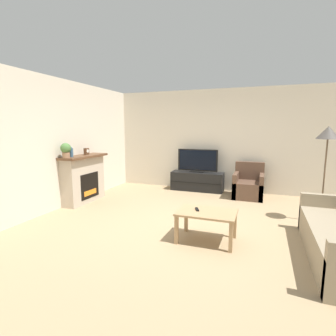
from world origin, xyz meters
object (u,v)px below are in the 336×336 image
Objects in this scene: coffee_table at (207,216)px; floor_lamp at (328,138)px; armchair at (248,186)px; mantel_clock at (86,151)px; tv_stand at (197,181)px; potted_plant at (66,150)px; remote at (197,209)px; tv at (197,162)px; fireplace at (84,178)px; mantel_vase_left at (71,152)px.

floor_lamp is at bearing 39.83° from coffee_table.
mantel_clock is at bearing -155.68° from armchair.
coffee_table is at bearing -73.62° from tv_stand.
remote is at bearing -11.01° from potted_plant.
floor_lamp is (1.92, 1.45, 1.05)m from remote.
fireplace is at bearing -138.01° from tv.
floor_lamp reaches higher than armchair.
tv is 3.20m from floor_lamp.
mantel_vase_left is at bearing 142.48° from remote.
fireplace is 3.29m from coffee_table.
mantel_clock is at bearing 82.09° from fireplace.
floor_lamp reaches higher than potted_plant.
mantel_vase_left is 1.42× the size of mantel_clock.
remote is at bearing -142.94° from floor_lamp.
floor_lamp is (1.33, -1.36, 1.24)m from armchair.
fireplace is 5.91× the size of mantel_vase_left.
tv_stand is 1.37m from armchair.
fireplace is at bearing 92.54° from mantel_vase_left.
tv_stand reaches higher than remote.
mantel_clock is 0.67m from potted_plant.
floor_lamp is at bearing 2.67° from mantel_clock.
armchair is (3.50, 2.24, -0.97)m from potted_plant.
floor_lamp is (4.83, 0.73, 0.34)m from mantel_vase_left.
potted_plant is at bearing -147.37° from armchair.
tv reaches higher than fireplace.
armchair reaches higher than coffee_table.
mantel_vase_left is 0.20× the size of tv.
mantel_clock is 4.85m from floor_lamp.
mantel_vase_left reaches higher than tv.
tv_stand is at bearing 49.12° from potted_plant.
fireplace is 0.90× the size of tv_stand.
mantel_vase_left is at bearing -132.73° from tv_stand.
mantel_vase_left is at bearing -132.75° from tv.
floor_lamp is at bearing -31.05° from tv_stand.
potted_plant is 4.27m from armchair.
mantel_clock is 3.94m from armchair.
floor_lamp is at bearing -45.60° from armchair.
potted_plant is (0.00, -0.16, 0.07)m from mantel_vase_left.
floor_lamp is (4.85, 0.35, 0.97)m from fireplace.
fireplace is at bearing 135.84° from remote.
remote is 0.09× the size of floor_lamp.
tv_stand is 0.54m from tv.
tv is (2.16, 2.34, -0.38)m from mantel_vase_left.
mantel_clock is 3.23m from remote.
tv_stand is at bearing 40.37° from mantel_clock.
tv is 1.28× the size of armchair.
armchair is 0.98× the size of coffee_table.
tv_stand is (2.16, 2.50, -0.99)m from potted_plant.
tv is 0.63× the size of floor_lamp.
tv_stand is at bearing 47.27° from mantel_vase_left.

